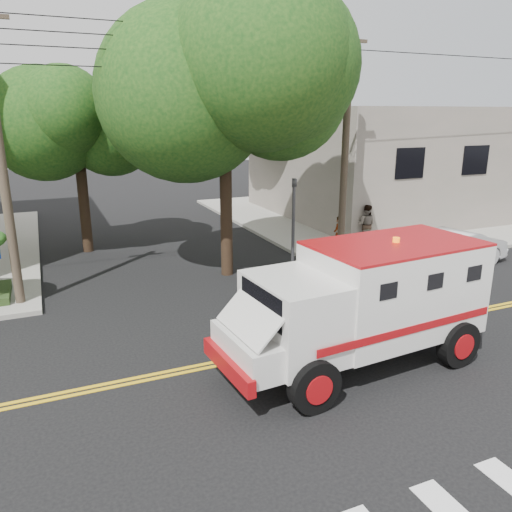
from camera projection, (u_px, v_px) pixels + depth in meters
name	position (u px, v px, depth m)	size (l,w,h in m)	color
ground	(260.00, 355.00, 12.56)	(100.00, 100.00, 0.00)	black
sidewalk_ne	(376.00, 214.00, 29.59)	(17.00, 17.00, 0.15)	gray
building_right	(395.00, 160.00, 29.75)	(14.00, 12.00, 6.00)	slate
utility_pole_left	(1.00, 162.00, 14.48)	(0.28, 0.28, 9.00)	#382D23
utility_pole_right	(345.00, 150.00, 19.18)	(0.28, 0.28, 9.00)	#382D23
tree_main	(239.00, 72.00, 16.78)	(6.08, 5.70, 9.85)	black
tree_left	(84.00, 116.00, 20.35)	(4.48, 4.20, 7.70)	black
tree_right	(291.00, 109.00, 28.15)	(4.80, 4.50, 8.20)	black
traffic_signal	(293.00, 216.00, 18.33)	(0.15, 0.18, 3.60)	#3F3F42
armored_truck	(365.00, 299.00, 11.70)	(6.64, 3.03, 2.95)	silver
parked_sedan	(459.00, 248.00, 19.59)	(1.59, 4.57, 1.51)	silver
pedestrian_a	(338.00, 234.00, 21.22)	(0.55, 0.36, 1.51)	gray
pedestrian_b	(366.00, 224.00, 22.48)	(0.86, 0.67, 1.77)	gray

